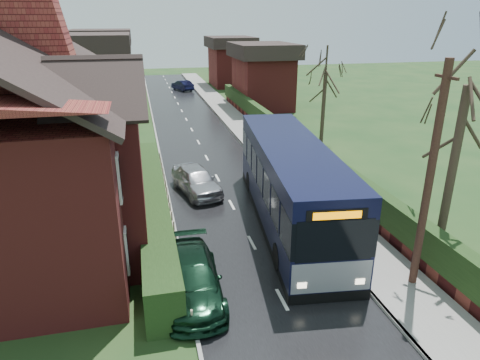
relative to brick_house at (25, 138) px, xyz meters
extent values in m
plane|color=#30461E|center=(8.73, -4.78, -4.38)|extent=(140.00, 140.00, 0.00)
cube|color=black|center=(8.73, 5.22, -4.37)|extent=(6.00, 100.00, 0.02)
cube|color=slate|center=(12.98, 5.22, -4.31)|extent=(2.50, 100.00, 0.14)
cube|color=gray|center=(11.78, 5.22, -4.31)|extent=(0.12, 100.00, 0.14)
cube|color=gray|center=(5.68, 5.22, -4.33)|extent=(0.12, 100.00, 0.10)
cube|color=black|center=(4.83, 0.22, -3.58)|extent=(1.20, 16.00, 1.60)
cube|color=maroon|center=(14.53, 5.22, -4.08)|extent=(0.30, 50.00, 0.60)
cube|color=black|center=(14.53, 5.22, -3.18)|extent=(0.60, 50.00, 1.20)
cube|color=maroon|center=(-0.27, 0.22, -1.38)|extent=(8.00, 14.00, 6.00)
cube|color=maroon|center=(3.23, -2.78, -1.38)|extent=(2.50, 4.00, 6.00)
cube|color=brown|center=(0.73, 4.22, 4.82)|extent=(0.90, 1.40, 2.20)
cube|color=silver|center=(3.78, -4.78, -2.78)|extent=(0.08, 1.20, 1.60)
cube|color=black|center=(3.81, -4.78, -2.78)|extent=(0.03, 0.95, 1.35)
cube|color=silver|center=(3.78, -4.78, -0.18)|extent=(0.08, 1.20, 1.60)
cube|color=black|center=(3.81, -4.78, -0.18)|extent=(0.03, 0.95, 1.35)
cube|color=silver|center=(3.78, -0.78, -2.78)|extent=(0.08, 1.20, 1.60)
cube|color=black|center=(3.81, -0.78, -2.78)|extent=(0.03, 0.95, 1.35)
cube|color=silver|center=(3.78, -0.78, -0.18)|extent=(0.08, 1.20, 1.60)
cube|color=black|center=(3.81, -0.78, -0.18)|extent=(0.03, 0.95, 1.35)
cube|color=silver|center=(3.78, 3.22, -2.78)|extent=(0.08, 1.20, 1.60)
cube|color=black|center=(3.81, 3.22, -2.78)|extent=(0.03, 0.95, 1.35)
cube|color=silver|center=(3.78, 3.22, -0.18)|extent=(0.08, 1.20, 1.60)
cube|color=black|center=(3.81, 3.22, -0.18)|extent=(0.03, 0.95, 1.35)
cube|color=silver|center=(3.78, 5.72, -2.78)|extent=(0.08, 1.20, 1.60)
cube|color=black|center=(3.81, 5.72, -2.78)|extent=(0.03, 0.95, 1.35)
cube|color=silver|center=(3.78, 5.72, -0.18)|extent=(0.08, 1.20, 1.60)
cube|color=black|center=(3.81, 5.72, -0.18)|extent=(0.03, 0.95, 1.35)
cube|color=black|center=(10.93, -1.18, -3.35)|extent=(4.21, 12.55, 1.28)
cube|color=black|center=(10.93, -1.18, -2.04)|extent=(4.23, 12.56, 1.34)
cube|color=black|center=(10.93, -1.18, -1.00)|extent=(4.21, 12.55, 0.74)
cube|color=black|center=(10.93, -1.18, -4.18)|extent=(4.21, 12.55, 0.39)
cube|color=gray|center=(10.23, -7.25, -3.37)|extent=(2.68, 0.43, 1.12)
cube|color=black|center=(10.22, -7.28, -2.02)|extent=(2.51, 0.37, 1.46)
cube|color=black|center=(10.22, -7.28, -1.13)|extent=(1.95, 0.31, 0.39)
cube|color=#FF8C00|center=(10.22, -7.31, -1.13)|extent=(1.53, 0.22, 0.25)
cube|color=black|center=(10.23, -7.26, -4.13)|extent=(2.74, 0.46, 0.34)
cube|color=#FFF2CC|center=(9.25, -7.19, -3.59)|extent=(0.32, 0.09, 0.20)
cube|color=#FFF2CC|center=(11.19, -7.42, -3.59)|extent=(0.32, 0.09, 0.20)
cylinder|color=black|center=(9.22, -4.95, -3.84)|extent=(0.44, 1.10, 1.07)
cylinder|color=black|center=(11.73, -5.24, -3.84)|extent=(0.44, 1.10, 1.07)
cylinder|color=black|center=(10.13, 2.88, -3.84)|extent=(0.44, 1.10, 1.07)
cylinder|color=black|center=(12.65, 2.59, -3.84)|extent=(0.44, 1.10, 1.07)
imported|color=#BDBCC1|center=(7.23, 3.29, -3.64)|extent=(2.67, 4.58, 1.47)
imported|color=black|center=(5.83, -5.83, -3.69)|extent=(2.00, 4.74, 1.37)
imported|color=black|center=(10.24, 38.48, -3.72)|extent=(2.74, 4.18, 1.30)
cylinder|color=slate|center=(11.93, -4.70, -2.94)|extent=(0.08, 0.08, 2.87)
cube|color=white|center=(11.93, -4.70, -1.71)|extent=(0.16, 0.43, 0.33)
cube|color=white|center=(11.93, -4.70, -2.12)|extent=(0.14, 0.39, 0.29)
cylinder|color=#311D16|center=(13.53, -6.98, -0.47)|extent=(0.27, 0.27, 7.82)
cube|color=#311D16|center=(13.53, -6.98, 2.89)|extent=(0.10, 1.01, 0.09)
cylinder|color=#34281F|center=(15.61, -5.52, -1.00)|extent=(0.32, 0.32, 6.75)
cylinder|color=#32271D|center=(17.73, 10.84, -1.75)|extent=(0.28, 0.28, 5.25)
camera|label=1|loc=(4.60, -18.15, 4.54)|focal=32.00mm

